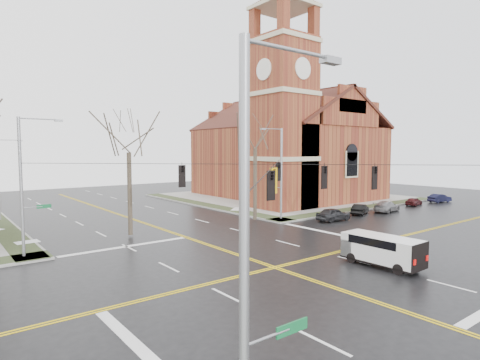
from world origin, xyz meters
TOP-DOWN VIEW (x-y plane):
  - ground at (0.00, 0.00)m, footprint 120.00×120.00m
  - sidewalks at (0.00, 0.00)m, footprint 80.00×80.00m
  - road_markings at (0.00, 0.00)m, footprint 100.00×100.00m
  - church at (24.76, 24.78)m, footprint 24.28×27.48m
  - signal_pole_ne at (11.32, 11.50)m, footprint 2.75×0.22m
  - signal_pole_nw at (-11.32, 11.50)m, footprint 2.75×0.22m
  - signal_pole_sw at (-11.32, -11.50)m, footprint 2.75×0.22m
  - span_wires at (0.00, 0.00)m, footprint 23.02×23.02m
  - traffic_signals at (-0.00, -0.67)m, footprint 8.21×8.26m
  - streetlight_north_a at (-10.65, 28.00)m, footprint 2.30×0.20m
  - cargo_van at (5.32, -3.57)m, footprint 1.95×4.86m
  - parked_car_a at (15.32, 8.02)m, footprint 3.90×1.68m
  - parked_car_b at (20.82, 8.82)m, footprint 3.65×2.44m
  - parked_car_c at (24.72, 8.06)m, footprint 4.45×2.42m
  - parked_car_d at (32.09, 8.84)m, footprint 3.24×1.70m
  - parked_car_e at (37.68, 8.29)m, footprint 3.63×1.82m
  - tree_nw_near at (-3.42, 13.51)m, footprint 4.00×4.00m
  - tree_ne at (9.21, 12.82)m, footprint 4.00×4.00m

SIDE VIEW (x-z plane):
  - ground at x=0.00m, z-range 0.00..0.00m
  - road_markings at x=0.00m, z-range 0.00..0.01m
  - sidewalks at x=0.00m, z-range -0.01..0.16m
  - parked_car_d at x=32.09m, z-range 0.00..1.05m
  - parked_car_b at x=20.82m, z-range 0.00..1.14m
  - parked_car_e at x=37.68m, z-range 0.00..1.14m
  - parked_car_c at x=24.72m, z-range 0.00..1.22m
  - parked_car_a at x=15.32m, z-range 0.00..1.31m
  - cargo_van at x=5.32m, z-range 0.17..2.00m
  - streetlight_north_a at x=-10.65m, z-range 0.47..8.47m
  - signal_pole_ne at x=11.32m, z-range 0.45..9.45m
  - signal_pole_nw at x=-11.32m, z-range 0.45..9.45m
  - signal_pole_sw at x=-11.32m, z-range 0.45..9.45m
  - traffic_signals at x=0.00m, z-range 4.80..6.10m
  - span_wires at x=0.00m, z-range 6.18..6.22m
  - tree_nw_near at x=-3.42m, z-range 2.26..12.28m
  - tree_ne at x=9.21m, z-range 2.39..13.02m
  - church at x=24.76m, z-range -5.32..22.18m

